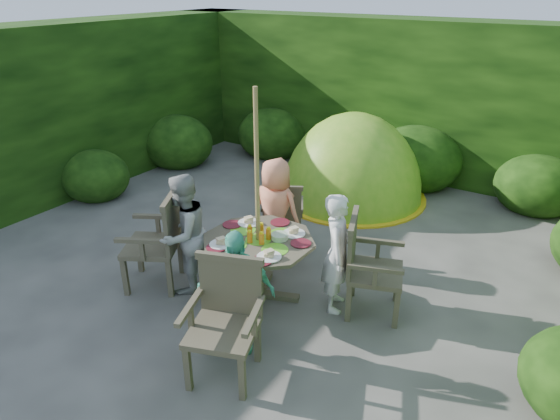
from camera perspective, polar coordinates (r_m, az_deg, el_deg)
The scene contains 13 objects.
ground at distance 5.98m, azimuth -1.28°, elevation -5.83°, with size 60.00×60.00×0.00m, color #423F3B.
hedge_enclosure at distance 6.54m, azimuth 5.27°, elevation 8.77°, with size 9.00×9.00×2.50m.
patio_table at distance 5.07m, azimuth -2.43°, elevation -4.45°, with size 1.51×1.51×0.81m.
parasol_pole at distance 4.83m, azimuth -2.59°, elevation 1.02°, with size 0.04×0.04×2.20m, color olive.
garden_chair_right at distance 4.96m, azimuth 9.93°, elevation -6.19°, with size 0.68×0.73×0.98m.
garden_chair_left at distance 5.44m, azimuth -13.63°, elevation -3.30°, with size 0.77×0.80×1.03m.
garden_chair_back at distance 6.08m, azimuth 0.27°, elevation -0.50°, with size 0.66×0.64×0.84m.
garden_chair_front at distance 4.22m, azimuth -6.23°, elevation -12.12°, with size 0.73×0.69×0.98m.
child_right at distance 4.92m, azimuth 6.60°, elevation -4.90°, with size 0.45×0.30×1.24m, color silver.
child_left at distance 5.27m, azimuth -10.95°, elevation -2.74°, with size 0.63×0.49×1.30m, color #9A9B96.
child_back at distance 5.73m, azimuth -0.49°, elevation -0.13°, with size 0.61×0.40×1.26m, color #FF9169.
child_front at distance 4.41m, azimuth -5.11°, elevation -9.24°, with size 0.69×0.29×1.18m, color #54C4A6.
dome_tent at distance 7.80m, azimuth 8.06°, elevation 1.56°, with size 2.48×2.48×2.59m.
Camera 1 is at (2.91, -4.24, 3.05)m, focal length 32.00 mm.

